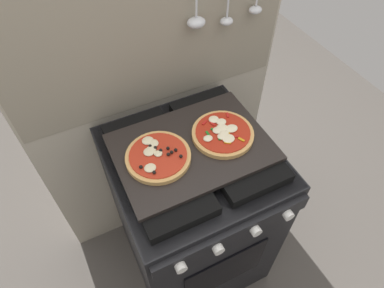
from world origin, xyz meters
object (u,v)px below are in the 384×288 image
at_px(stove, 192,212).
at_px(baking_tray, 192,147).
at_px(pizza_left, 157,155).
at_px(pizza_right, 223,133).

xyz_separation_m(stove, baking_tray, (0.00, 0.00, 0.46)).
distance_m(stove, baking_tray, 0.46).
height_order(baking_tray, pizza_left, pizza_left).
height_order(stove, baking_tray, baking_tray).
distance_m(stove, pizza_right, 0.49).
relative_size(stove, baking_tray, 1.67).
height_order(stove, pizza_right, pizza_right).
bearing_deg(baking_tray, stove, -90.00).
bearing_deg(pizza_left, baking_tray, -2.32).
xyz_separation_m(baking_tray, pizza_right, (0.12, -0.00, 0.02)).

